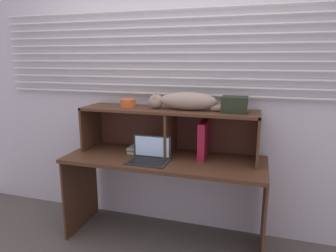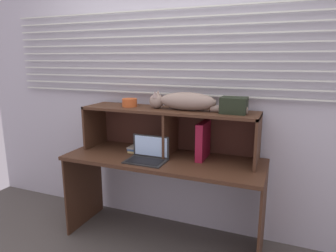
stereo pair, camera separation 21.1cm
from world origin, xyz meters
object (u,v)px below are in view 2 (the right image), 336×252
at_px(book_stack, 141,148).
at_px(cat, 185,102).
at_px(small_basket, 130,103).
at_px(storage_box, 234,105).
at_px(laptop, 147,156).
at_px(binder_upright, 203,140).

bearing_deg(book_stack, cat, 0.92).
xyz_separation_m(small_basket, storage_box, (0.90, 0.00, 0.03)).
bearing_deg(small_basket, storage_box, 0.00).
bearing_deg(small_basket, book_stack, -3.36).
height_order(small_basket, storage_box, storage_box).
bearing_deg(small_basket, cat, 0.00).
relative_size(cat, small_basket, 6.24).
height_order(laptop, book_stack, laptop).
bearing_deg(storage_box, small_basket, 180.00).
relative_size(book_stack, small_basket, 1.64).
bearing_deg(small_basket, laptop, -39.29).
bearing_deg(cat, binder_upright, -0.00).
distance_m(laptop, small_basket, 0.52).
height_order(book_stack, small_basket, small_basket).
bearing_deg(binder_upright, cat, 180.00).
relative_size(book_stack, storage_box, 1.09).
distance_m(cat, binder_upright, 0.35).
relative_size(cat, laptop, 2.54).
xyz_separation_m(cat, storage_box, (0.39, -0.00, -0.01)).
distance_m(binder_upright, small_basket, 0.72).
relative_size(laptop, storage_box, 1.62).
relative_size(binder_upright, small_basket, 2.33).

